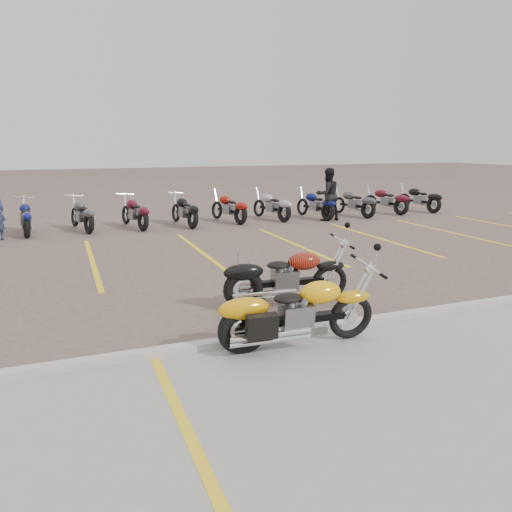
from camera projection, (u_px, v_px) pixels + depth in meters
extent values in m
plane|color=#715C51|center=(259.00, 296.00, 9.20)|extent=(100.00, 100.00, 0.00)
cube|color=#9E9B93|center=(422.00, 418.00, 5.11)|extent=(60.00, 5.00, 0.01)
cube|color=#ADAAA3|center=(309.00, 330.00, 7.37)|extent=(60.00, 0.18, 0.12)
cube|color=yellow|center=(204.00, 470.00, 4.29)|extent=(0.12, 5.00, 0.00)
torus|color=black|center=(349.00, 317.00, 7.11)|extent=(0.67, 0.15, 0.67)
torus|color=black|center=(243.00, 330.00, 6.63)|extent=(0.72, 0.21, 0.71)
cube|color=black|center=(298.00, 319.00, 6.86)|extent=(1.34, 0.20, 0.10)
cube|color=slate|center=(294.00, 316.00, 6.83)|extent=(0.45, 0.33, 0.35)
ellipsoid|color=#FFAD0D|center=(318.00, 292.00, 6.86)|extent=(0.61, 0.36, 0.31)
ellipsoid|color=black|center=(286.00, 298.00, 6.73)|extent=(0.41, 0.29, 0.12)
torus|color=black|center=(329.00, 283.00, 8.87)|extent=(0.67, 0.18, 0.66)
torus|color=black|center=(243.00, 290.00, 8.46)|extent=(0.71, 0.24, 0.70)
cube|color=black|center=(287.00, 283.00, 8.65)|extent=(1.33, 0.25, 0.10)
cube|color=slate|center=(284.00, 280.00, 8.62)|extent=(0.45, 0.35, 0.35)
ellipsoid|color=black|center=(303.00, 262.00, 8.64)|extent=(0.62, 0.38, 0.30)
ellipsoid|color=black|center=(277.00, 266.00, 8.53)|extent=(0.42, 0.30, 0.12)
imported|color=black|center=(328.00, 194.00, 17.99)|extent=(0.96, 0.76, 1.89)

